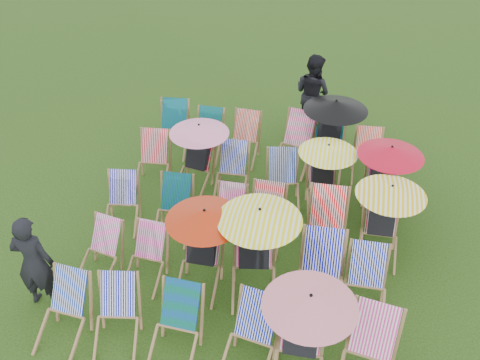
% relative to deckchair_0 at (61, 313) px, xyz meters
% --- Properties ---
extents(ground, '(100.00, 100.00, 0.00)m').
position_rel_deckchair_0_xyz_m(ground, '(2.00, 2.33, -0.45)').
color(ground, '#16330B').
rests_on(ground, ground).
extents(deckchair_0, '(0.68, 0.89, 0.91)m').
position_rel_deckchair_0_xyz_m(deckchair_0, '(0.00, 0.00, 0.00)').
color(deckchair_0, olive).
rests_on(deckchair_0, ground).
extents(deckchair_1, '(0.71, 0.90, 0.88)m').
position_rel_deckchair_0_xyz_m(deckchair_1, '(0.72, 0.09, -0.01)').
color(deckchair_1, olive).
rests_on(deckchair_1, ground).
extents(deckchair_2, '(0.66, 0.88, 0.92)m').
position_rel_deckchair_0_xyz_m(deckchair_2, '(1.53, 0.06, 0.01)').
color(deckchair_2, olive).
rests_on(deckchair_2, ground).
extents(deckchair_3, '(0.76, 0.96, 0.94)m').
position_rel_deckchair_0_xyz_m(deckchair_3, '(2.49, 0.07, 0.01)').
color(deckchair_3, olive).
rests_on(deckchair_3, ground).
extents(deckchair_4, '(1.13, 1.18, 1.35)m').
position_rel_deckchair_0_xyz_m(deckchair_4, '(3.14, 0.06, 0.26)').
color(deckchair_4, olive).
rests_on(deckchair_4, ground).
extents(deckchair_5, '(0.81, 1.01, 1.00)m').
position_rel_deckchair_0_xyz_m(deckchair_5, '(3.94, 0.09, 0.05)').
color(deckchair_5, olive).
rests_on(deckchair_5, ground).
extents(deckchair_6, '(0.69, 0.86, 0.83)m').
position_rel_deckchair_0_xyz_m(deckchair_6, '(-0.02, 1.21, -0.04)').
color(deckchair_6, olive).
rests_on(deckchair_6, ground).
extents(deckchair_7, '(0.61, 0.80, 0.83)m').
position_rel_deckchair_0_xyz_m(deckchair_7, '(0.71, 1.23, -0.04)').
color(deckchair_7, olive).
rests_on(deckchair_7, ground).
extents(deckchair_8, '(1.11, 1.15, 1.32)m').
position_rel_deckchair_0_xyz_m(deckchair_8, '(1.55, 1.32, 0.24)').
color(deckchair_8, olive).
rests_on(deckchair_8, ground).
extents(deckchair_9, '(1.19, 1.29, 1.41)m').
position_rel_deckchair_0_xyz_m(deckchair_9, '(2.33, 1.37, 0.29)').
color(deckchair_9, olive).
rests_on(deckchair_9, ground).
extents(deckchair_10, '(0.70, 0.97, 1.03)m').
position_rel_deckchair_0_xyz_m(deckchair_10, '(3.27, 1.28, 0.06)').
color(deckchair_10, olive).
rests_on(deckchair_10, ground).
extents(deckchair_11, '(0.62, 0.86, 0.92)m').
position_rel_deckchair_0_xyz_m(deckchair_11, '(3.90, 1.28, 0.01)').
color(deckchair_11, olive).
rests_on(deckchair_11, ground).
extents(deckchair_12, '(0.68, 0.86, 0.85)m').
position_rel_deckchair_0_xyz_m(deckchair_12, '(-0.12, 2.35, -0.03)').
color(deckchair_12, olive).
rests_on(deckchair_12, ground).
extents(deckchair_13, '(0.64, 0.87, 0.91)m').
position_rel_deckchair_0_xyz_m(deckchair_13, '(0.79, 2.33, 0.00)').
color(deckchair_13, olive).
rests_on(deckchair_13, ground).
extents(deckchair_14, '(0.54, 0.76, 0.82)m').
position_rel_deckchair_0_xyz_m(deckchair_14, '(1.70, 2.42, -0.04)').
color(deckchair_14, olive).
rests_on(deckchair_14, ground).
extents(deckchair_15, '(0.65, 0.87, 0.92)m').
position_rel_deckchair_0_xyz_m(deckchair_15, '(2.29, 2.40, 0.00)').
color(deckchair_15, olive).
rests_on(deckchair_15, ground).
extents(deckchair_16, '(0.70, 0.95, 1.01)m').
position_rel_deckchair_0_xyz_m(deckchair_16, '(3.27, 2.33, 0.05)').
color(deckchair_16, olive).
rests_on(deckchair_16, ground).
extents(deckchair_17, '(1.06, 1.10, 1.26)m').
position_rel_deckchair_0_xyz_m(deckchair_17, '(4.11, 2.50, 0.21)').
color(deckchair_17, olive).
rests_on(deckchair_17, ground).
extents(deckchair_18, '(0.69, 0.90, 0.93)m').
position_rel_deckchair_0_xyz_m(deckchair_18, '(-0.00, 3.59, 0.01)').
color(deckchair_18, olive).
rests_on(deckchair_18, ground).
extents(deckchair_19, '(1.06, 1.14, 1.26)m').
position_rel_deckchair_0_xyz_m(deckchair_19, '(0.82, 3.64, 0.21)').
color(deckchair_19, olive).
rests_on(deckchair_19, ground).
extents(deckchair_20, '(0.62, 0.84, 0.89)m').
position_rel_deckchair_0_xyz_m(deckchair_20, '(1.49, 3.56, -0.01)').
color(deckchair_20, olive).
rests_on(deckchair_20, ground).
extents(deckchair_21, '(0.76, 0.94, 0.92)m').
position_rel_deckchair_0_xyz_m(deckchair_21, '(2.44, 3.46, 0.00)').
color(deckchair_21, olive).
rests_on(deckchair_21, ground).
extents(deckchair_22, '(1.00, 1.09, 1.19)m').
position_rel_deckchair_0_xyz_m(deckchair_22, '(3.13, 3.55, 0.17)').
color(deckchair_22, olive).
rests_on(deckchair_22, ground).
extents(deckchair_23, '(1.09, 1.14, 1.29)m').
position_rel_deckchair_0_xyz_m(deckchair_23, '(4.13, 3.54, 0.23)').
color(deckchair_23, olive).
rests_on(deckchair_23, ground).
extents(deckchair_24, '(0.71, 0.94, 0.96)m').
position_rel_deckchair_0_xyz_m(deckchair_24, '(0.02, 4.73, 0.03)').
color(deckchair_24, olive).
rests_on(deckchair_24, ground).
extents(deckchair_25, '(0.61, 0.84, 0.90)m').
position_rel_deckchair_0_xyz_m(deckchair_25, '(0.75, 4.67, -0.01)').
color(deckchair_25, olive).
rests_on(deckchair_25, ground).
extents(deckchair_26, '(0.63, 0.85, 0.89)m').
position_rel_deckchair_0_xyz_m(deckchair_26, '(1.48, 4.72, -0.01)').
color(deckchair_26, olive).
rests_on(deckchair_26, ground).
extents(deckchair_27, '(0.84, 1.04, 1.01)m').
position_rel_deckchair_0_xyz_m(deckchair_27, '(2.50, 4.66, 0.05)').
color(deckchair_27, olive).
rests_on(deckchair_27, ground).
extents(deckchair_28, '(1.19, 1.23, 1.41)m').
position_rel_deckchair_0_xyz_m(deckchair_28, '(3.13, 4.72, 0.29)').
color(deckchair_28, olive).
rests_on(deckchair_28, ground).
extents(deckchair_29, '(0.60, 0.81, 0.86)m').
position_rel_deckchair_0_xyz_m(deckchair_29, '(3.88, 4.62, -0.03)').
color(deckchair_29, olive).
rests_on(deckchair_29, ground).
extents(person_left, '(0.60, 0.43, 1.55)m').
position_rel_deckchair_0_xyz_m(person_left, '(-0.60, 0.50, 0.32)').
color(person_left, black).
rests_on(person_left, ground).
extents(person_rear, '(1.04, 0.99, 1.69)m').
position_rel_deckchair_0_xyz_m(person_rear, '(2.66, 6.16, 0.39)').
color(person_rear, black).
rests_on(person_rear, ground).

